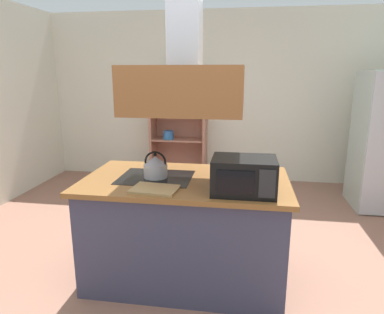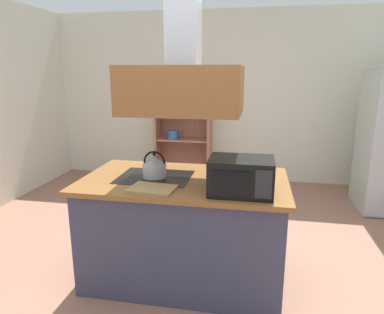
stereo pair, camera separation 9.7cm
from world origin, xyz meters
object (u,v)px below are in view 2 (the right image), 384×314
(dish_cabinet, at_px, (184,134))
(cutting_board, at_px, (152,189))
(fruit_bowl, at_px, (243,168))
(microwave, at_px, (241,176))
(kettle, at_px, (154,166))

(dish_cabinet, relative_size, cutting_board, 5.03)
(dish_cabinet, xyz_separation_m, fruit_bowl, (1.07, -2.53, 0.18))
(microwave, distance_m, fruit_bowl, 0.53)
(dish_cabinet, bearing_deg, cutting_board, -82.41)
(dish_cabinet, relative_size, microwave, 3.71)
(cutting_board, bearing_deg, kettle, 103.25)
(dish_cabinet, distance_m, kettle, 2.83)
(kettle, height_order, microwave, microwave)
(dish_cabinet, height_order, kettle, dish_cabinet)
(cutting_board, bearing_deg, dish_cabinet, 97.59)
(dish_cabinet, height_order, cutting_board, dish_cabinet)
(kettle, relative_size, cutting_board, 0.65)
(kettle, xyz_separation_m, fruit_bowl, (0.73, 0.26, -0.05))
(dish_cabinet, height_order, microwave, dish_cabinet)
(dish_cabinet, distance_m, fruit_bowl, 2.75)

